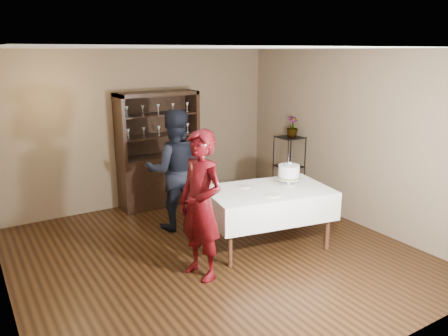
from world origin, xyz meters
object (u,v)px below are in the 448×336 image
(cake_table, at_px, (268,203))
(potted_plant, at_px, (292,127))
(woman, at_px, (201,206))
(man, at_px, (175,170))
(plant_etagere, at_px, (289,166))
(cake, at_px, (289,173))
(china_hutch, at_px, (159,168))

(cake_table, distance_m, potted_plant, 2.19)
(woman, distance_m, potted_plant, 3.22)
(man, relative_size, potted_plant, 5.14)
(plant_etagere, height_order, cake, cake)
(china_hutch, relative_size, woman, 1.10)
(plant_etagere, xyz_separation_m, cake, (-1.15, -1.35, 0.37))
(plant_etagere, distance_m, cake_table, 2.03)
(man, relative_size, cake, 4.06)
(china_hutch, relative_size, cake_table, 1.09)
(cake_table, xyz_separation_m, woman, (-1.19, -0.25, 0.27))
(woman, bearing_deg, potted_plant, 107.10)
(potted_plant, bearing_deg, plant_etagere, -175.67)
(plant_etagere, bearing_deg, potted_plant, 4.33)
(man, bearing_deg, potted_plant, -158.59)
(china_hutch, relative_size, potted_plant, 5.57)
(potted_plant, bearing_deg, china_hutch, 153.80)
(china_hutch, xyz_separation_m, woman, (-0.62, -2.66, 0.24))
(plant_etagere, bearing_deg, cake_table, -138.07)
(plant_etagere, distance_m, woman, 3.15)
(cake_table, relative_size, woman, 1.01)
(cake_table, height_order, potted_plant, potted_plant)
(plant_etagere, xyz_separation_m, man, (-2.30, -0.07, 0.27))
(cake, bearing_deg, cake_table, -179.07)
(china_hutch, height_order, cake_table, china_hutch)
(china_hutch, bearing_deg, man, -101.25)
(china_hutch, relative_size, man, 1.08)
(china_hutch, height_order, man, china_hutch)
(woman, bearing_deg, man, 152.28)
(cake_table, bearing_deg, plant_etagere, 41.93)
(man, height_order, potted_plant, man)
(man, distance_m, cake, 1.73)
(china_hutch, height_order, plant_etagere, china_hutch)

